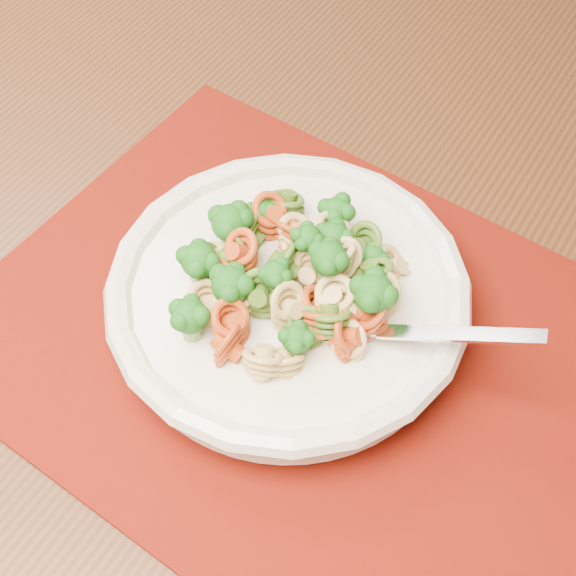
# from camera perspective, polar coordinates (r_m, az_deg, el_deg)

# --- Properties ---
(dining_table) EXTENTS (1.68, 1.31, 0.70)m
(dining_table) POSITION_cam_1_polar(r_m,az_deg,el_deg) (0.75, 3.77, 1.18)
(dining_table) COLOR #492914
(dining_table) RESTS_ON ground
(placemat) EXTENTS (0.57, 0.50, 0.00)m
(placemat) POSITION_cam_1_polar(r_m,az_deg,el_deg) (0.60, 0.94, -3.72)
(placemat) COLOR #661504
(placemat) RESTS_ON dining_table
(pasta_bowl) EXTENTS (0.27, 0.27, 0.05)m
(pasta_bowl) POSITION_cam_1_polar(r_m,az_deg,el_deg) (0.59, 0.00, -0.56)
(pasta_bowl) COLOR silver
(pasta_bowl) RESTS_ON placemat
(pasta_broccoli_heap) EXTENTS (0.23, 0.23, 0.06)m
(pasta_broccoli_heap) POSITION_cam_1_polar(r_m,az_deg,el_deg) (0.57, 0.00, 0.36)
(pasta_broccoli_heap) COLOR #DAB86B
(pasta_broccoli_heap) RESTS_ON pasta_bowl
(fork) EXTENTS (0.18, 0.03, 0.08)m
(fork) POSITION_cam_1_polar(r_m,az_deg,el_deg) (0.55, 3.97, -3.00)
(fork) COLOR silver
(fork) RESTS_ON pasta_bowl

